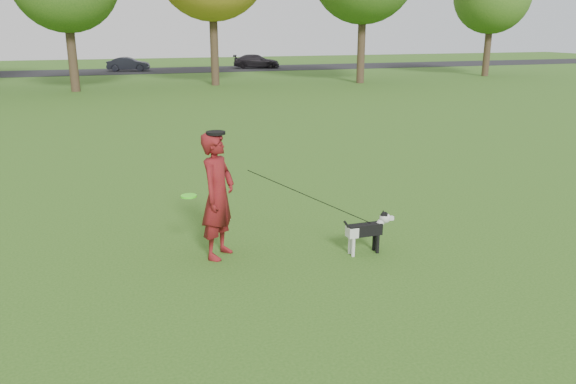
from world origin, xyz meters
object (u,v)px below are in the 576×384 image
object	(u,v)px
dog	(368,228)
man	(218,196)
car_mid	(128,64)
car_right	(256,61)

from	to	relation	value
dog	man	bearing A→B (deg)	164.13
car_mid	dog	bearing A→B (deg)	-167.04
dog	car_right	distance (m)	41.60
man	car_mid	world-z (taller)	man
dog	car_mid	distance (m)	40.49
car_right	man	bearing A→B (deg)	179.21
dog	car_mid	bearing A→B (deg)	91.55
dog	car_right	xyz separation A→B (m)	(9.58, 40.48, 0.19)
dog	car_right	size ratio (longest dim) A/B	0.22
car_mid	car_right	distance (m)	10.67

